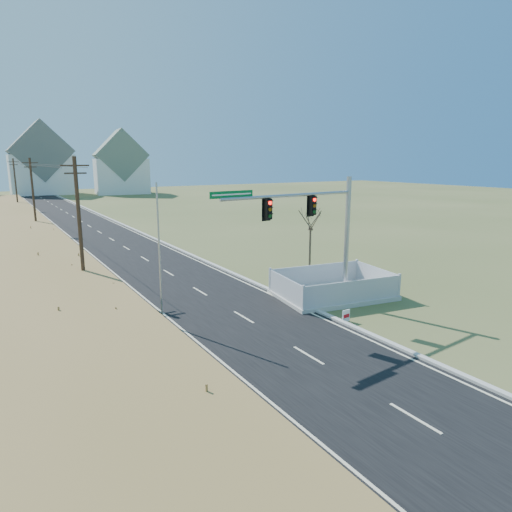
% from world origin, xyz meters
% --- Properties ---
extents(ground, '(260.00, 260.00, 0.00)m').
position_xyz_m(ground, '(0.00, 0.00, 0.00)').
color(ground, '#4A5429').
rests_on(ground, ground).
extents(road, '(8.00, 180.00, 0.06)m').
position_xyz_m(road, '(0.00, 50.00, 0.03)').
color(road, black).
rests_on(road, ground).
extents(curb, '(0.30, 180.00, 0.18)m').
position_xyz_m(curb, '(4.15, 50.00, 0.09)').
color(curb, '#B2AFA8').
rests_on(curb, ground).
extents(utility_pole_near, '(1.80, 0.26, 9.00)m').
position_xyz_m(utility_pole_near, '(-6.50, 15.00, 4.68)').
color(utility_pole_near, '#422D1E').
rests_on(utility_pole_near, ground).
extents(utility_pole_mid, '(1.80, 0.26, 9.00)m').
position_xyz_m(utility_pole_mid, '(-6.50, 45.00, 4.68)').
color(utility_pole_mid, '#422D1E').
rests_on(utility_pole_mid, ground).
extents(utility_pole_far, '(1.80, 0.26, 9.00)m').
position_xyz_m(utility_pole_far, '(-6.50, 75.00, 4.68)').
color(utility_pole_far, '#422D1E').
rests_on(utility_pole_far, ground).
extents(condo_n, '(15.27, 10.20, 18.54)m').
position_xyz_m(condo_n, '(2.00, 112.00, 7.61)').
color(condo_n, white).
rests_on(condo_n, ground).
extents(condo_ne, '(14.12, 10.51, 16.52)m').
position_xyz_m(condo_ne, '(20.00, 104.00, 6.84)').
color(condo_ne, white).
rests_on(condo_ne, ground).
extents(traffic_signal_mast, '(9.79, 1.37, 7.82)m').
position_xyz_m(traffic_signal_mast, '(4.60, 2.70, 4.75)').
color(traffic_signal_mast, '#9EA0A5').
rests_on(traffic_signal_mast, ground).
extents(fence_enclosure, '(7.79, 5.84, 1.65)m').
position_xyz_m(fence_enclosure, '(7.00, 4.58, 0.31)').
color(fence_enclosure, '#B7B5AD').
rests_on(fence_enclosure, ground).
extents(open_sign, '(0.56, 0.12, 0.69)m').
position_xyz_m(open_sign, '(4.50, 0.51, 0.37)').
color(open_sign, white).
rests_on(open_sign, ground).
extents(flagpole, '(0.34, 0.34, 7.66)m').
position_xyz_m(flagpole, '(-4.30, 5.33, 3.06)').
color(flagpole, '#B7B5AD').
rests_on(flagpole, ground).
extents(bare_tree, '(2.02, 2.02, 5.34)m').
position_xyz_m(bare_tree, '(9.85, 10.74, 4.30)').
color(bare_tree, '#4C3F33').
rests_on(bare_tree, ground).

